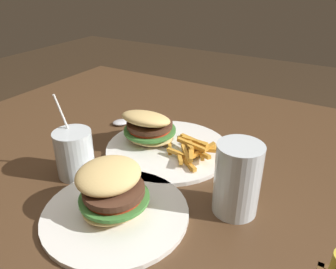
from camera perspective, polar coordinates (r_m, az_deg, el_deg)
The scene contains 6 objects.
dining_table at distance 0.86m, azimuth 1.11°, elevation -11.73°, with size 1.45×1.14×0.74m.
meal_plate_near at distance 0.84m, azimuth -1.63°, elevation -0.42°, with size 0.32×0.32×0.11m.
beer_glass at distance 0.63m, azimuth 11.95°, elevation -7.76°, with size 0.09×0.09×0.14m.
juice_glass at distance 0.76m, azimuth -15.92°, elevation -3.50°, with size 0.08×0.08×0.19m.
spoon at distance 0.99m, azimuth -7.78°, elevation 2.17°, with size 0.11×0.14×0.01m.
meal_plate_far at distance 0.63m, azimuth -9.44°, elevation -11.06°, with size 0.28×0.28×0.11m.
Camera 1 is at (-0.32, 0.58, 1.16)m, focal length 35.00 mm.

